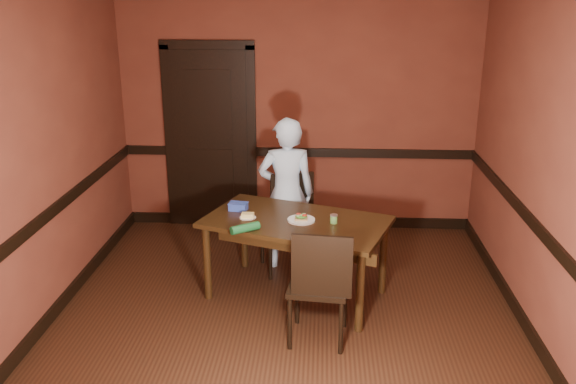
# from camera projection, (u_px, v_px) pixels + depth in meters

# --- Properties ---
(floor) EXTENTS (4.00, 4.50, 0.01)m
(floor) POSITION_uv_depth(u_px,v_px,m) (286.00, 322.00, 5.16)
(floor) COLOR black
(floor) RESTS_ON ground
(wall_back) EXTENTS (4.00, 0.02, 2.70)m
(wall_back) POSITION_uv_depth(u_px,v_px,m) (298.00, 113.00, 6.86)
(wall_back) COLOR brown
(wall_back) RESTS_ON ground
(wall_front) EXTENTS (4.00, 0.02, 2.70)m
(wall_front) POSITION_uv_depth(u_px,v_px,m) (252.00, 319.00, 2.60)
(wall_front) COLOR brown
(wall_front) RESTS_ON ground
(wall_left) EXTENTS (0.02, 4.50, 2.70)m
(wall_left) POSITION_uv_depth(u_px,v_px,m) (35.00, 166.00, 4.84)
(wall_left) COLOR brown
(wall_left) RESTS_ON ground
(wall_right) EXTENTS (0.02, 4.50, 2.70)m
(wall_right) POSITION_uv_depth(u_px,v_px,m) (548.00, 174.00, 4.62)
(wall_right) COLOR brown
(wall_right) RESTS_ON ground
(dado_back) EXTENTS (4.00, 0.03, 0.10)m
(dado_back) POSITION_uv_depth(u_px,v_px,m) (298.00, 152.00, 6.99)
(dado_back) COLOR black
(dado_back) RESTS_ON ground
(dado_left) EXTENTS (0.03, 4.50, 0.10)m
(dado_left) POSITION_uv_depth(u_px,v_px,m) (44.00, 218.00, 4.98)
(dado_left) COLOR black
(dado_left) RESTS_ON ground
(dado_right) EXTENTS (0.03, 4.50, 0.10)m
(dado_right) POSITION_uv_depth(u_px,v_px,m) (538.00, 229.00, 4.76)
(dado_right) COLOR black
(dado_right) RESTS_ON ground
(baseboard_back) EXTENTS (4.00, 0.03, 0.12)m
(baseboard_back) POSITION_uv_depth(u_px,v_px,m) (297.00, 220.00, 7.25)
(baseboard_back) COLOR black
(baseboard_back) RESTS_ON ground
(baseboard_left) EXTENTS (0.03, 4.50, 0.12)m
(baseboard_left) POSITION_uv_depth(u_px,v_px,m) (56.00, 309.00, 5.25)
(baseboard_left) COLOR black
(baseboard_left) RESTS_ON ground
(baseboard_right) EXTENTS (0.03, 4.50, 0.12)m
(baseboard_right) POSITION_uv_depth(u_px,v_px,m) (525.00, 323.00, 5.03)
(baseboard_right) COLOR black
(baseboard_right) RESTS_ON ground
(door) EXTENTS (1.05, 0.07, 2.20)m
(door) POSITION_uv_depth(u_px,v_px,m) (210.00, 135.00, 6.96)
(door) COLOR black
(door) RESTS_ON ground
(dining_table) EXTENTS (1.79, 1.37, 0.74)m
(dining_table) POSITION_uv_depth(u_px,v_px,m) (296.00, 258.00, 5.51)
(dining_table) COLOR black
(dining_table) RESTS_ON floor
(chair_far) EXTENTS (0.56, 0.56, 0.95)m
(chair_far) POSITION_uv_depth(u_px,v_px,m) (285.00, 225.00, 6.00)
(chair_far) COLOR black
(chair_far) RESTS_ON floor
(chair_near) EXTENTS (0.50, 0.50, 0.98)m
(chair_near) POSITION_uv_depth(u_px,v_px,m) (319.00, 283.00, 4.78)
(chair_near) COLOR black
(chair_near) RESTS_ON floor
(person) EXTENTS (0.60, 0.43, 1.53)m
(person) POSITION_uv_depth(u_px,v_px,m) (287.00, 194.00, 6.00)
(person) COLOR #B3D4EC
(person) RESTS_ON floor
(sandwich_plate) EXTENTS (0.24, 0.24, 0.06)m
(sandwich_plate) POSITION_uv_depth(u_px,v_px,m) (301.00, 219.00, 5.36)
(sandwich_plate) COLOR white
(sandwich_plate) RESTS_ON dining_table
(sauce_jar) EXTENTS (0.07, 0.07, 0.08)m
(sauce_jar) POSITION_uv_depth(u_px,v_px,m) (334.00, 219.00, 5.30)
(sauce_jar) COLOR #5E9844
(sauce_jar) RESTS_ON dining_table
(cheese_saucer) EXTENTS (0.15, 0.15, 0.05)m
(cheese_saucer) POSITION_uv_depth(u_px,v_px,m) (248.00, 216.00, 5.42)
(cheese_saucer) COLOR white
(cheese_saucer) RESTS_ON dining_table
(food_tub) EXTENTS (0.19, 0.14, 0.07)m
(food_tub) POSITION_uv_depth(u_px,v_px,m) (238.00, 206.00, 5.61)
(food_tub) COLOR blue
(food_tub) RESTS_ON dining_table
(wrapped_veg) EXTENTS (0.25, 0.21, 0.07)m
(wrapped_veg) POSITION_uv_depth(u_px,v_px,m) (245.00, 228.00, 5.11)
(wrapped_veg) COLOR #185527
(wrapped_veg) RESTS_ON dining_table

